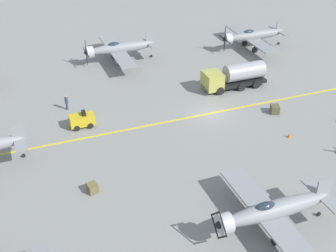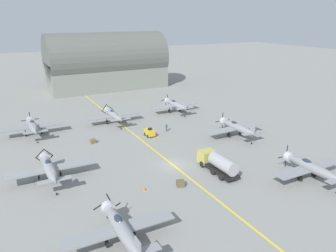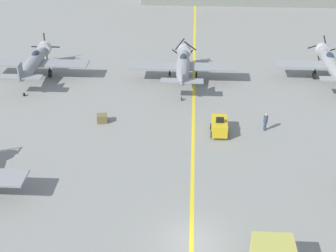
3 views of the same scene
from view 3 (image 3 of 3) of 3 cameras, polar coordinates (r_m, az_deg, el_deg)
ground_plane at (r=32.19m, az=2.89°, el=-13.82°), size 400.00×400.00×0.00m
taxiway_stripe at (r=32.18m, az=2.89°, el=-13.81°), size 0.30×160.00×0.01m
airplane_far_right at (r=55.64m, az=19.23°, el=7.18°), size 12.00×9.98×3.71m
airplane_far_left at (r=55.21m, az=-15.98°, el=7.54°), size 12.00×9.98×3.80m
airplane_far_center at (r=52.23m, az=1.85°, el=7.42°), size 12.00×9.98×3.65m
tow_tractor at (r=42.96m, az=6.28°, el=-0.01°), size 1.57×2.60×1.79m
ground_crew_walking at (r=44.07m, az=11.80°, el=0.57°), size 0.38×0.38×1.75m
supply_crate_by_tanker at (r=45.15m, az=-8.03°, el=0.92°), size 1.10×0.96×0.81m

